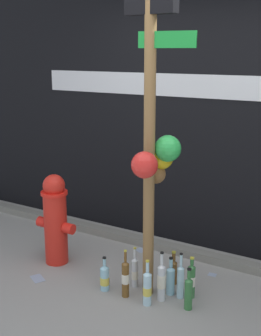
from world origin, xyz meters
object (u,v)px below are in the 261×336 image
(bottle_3, at_px, (189,292))
(bottle_7, at_px, (173,271))
(bottle_8, at_px, (161,281))
(memorial_post, at_px, (154,124))
(bottle_9, at_px, (171,279))
(bottle_5, at_px, (180,280))
(bottle_4, at_px, (191,280))
(bottle_0, at_px, (125,278))
(bottle_6, at_px, (135,272))
(bottle_1, at_px, (105,278))
(fire_hydrant, at_px, (55,219))
(bottle_2, at_px, (147,288))

(bottle_3, xyz_separation_m, bottle_7, (-0.28, 0.30, -0.02))
(bottle_7, relative_size, bottle_8, 0.72)
(memorial_post, relative_size, bottle_9, 7.79)
(bottle_5, xyz_separation_m, bottle_8, (-0.12, -0.12, 0.02))
(bottle_4, xyz_separation_m, bottle_8, (-0.19, -0.17, 0.02))
(bottle_4, relative_size, bottle_9, 1.08)
(memorial_post, relative_size, bottle_0, 6.23)
(bottle_6, bearing_deg, bottle_7, 38.59)
(bottle_6, relative_size, bottle_9, 1.09)
(bottle_1, height_order, bottle_9, bottle_9)
(fire_hydrant, relative_size, bottle_3, 2.49)
(memorial_post, relative_size, bottle_2, 6.71)
(bottle_1, bearing_deg, bottle_9, 24.38)
(bottle_3, relative_size, bottle_5, 0.88)
(fire_hydrant, height_order, bottle_0, fire_hydrant)
(bottle_5, xyz_separation_m, bottle_6, (-0.42, -0.04, -0.02))
(bottle_8, bearing_deg, bottle_5, 45.17)
(bottle_2, distance_m, bottle_8, 0.14)
(bottle_5, height_order, bottle_7, bottle_5)
(bottle_2, xyz_separation_m, bottle_8, (0.07, 0.12, 0.02))
(bottle_4, bearing_deg, bottle_1, -158.17)
(bottle_6, bearing_deg, bottle_0, -84.52)
(bottle_0, distance_m, bottle_3, 0.54)
(bottle_1, xyz_separation_m, bottle_5, (0.61, 0.22, 0.04))
(memorial_post, bearing_deg, bottle_9, 24.48)
(memorial_post, height_order, bottle_1, memorial_post)
(bottle_1, distance_m, bottle_6, 0.27)
(bottle_0, distance_m, bottle_7, 0.47)
(bottle_1, xyz_separation_m, bottle_7, (0.46, 0.40, 0.01))
(memorial_post, distance_m, bottle_6, 1.33)
(bottle_1, distance_m, bottle_4, 0.74)
(bottle_0, relative_size, bottle_4, 1.16)
(bottle_4, relative_size, bottle_8, 0.84)
(bottle_2, relative_size, bottle_3, 1.10)
(bottle_2, relative_size, bottle_4, 1.08)
(bottle_1, relative_size, bottle_6, 0.84)
(memorial_post, bearing_deg, bottle_0, -134.50)
(memorial_post, relative_size, bottle_5, 6.53)
(bottle_9, bearing_deg, bottle_7, 108.07)
(memorial_post, distance_m, bottle_9, 1.33)
(bottle_2, relative_size, bottle_7, 1.27)
(bottle_3, xyz_separation_m, bottle_5, (-0.13, 0.13, 0.01))
(bottle_0, distance_m, bottle_9, 0.38)
(bottle_4, bearing_deg, bottle_7, 150.79)
(bottle_5, bearing_deg, bottle_7, 130.30)
(fire_hydrant, xyz_separation_m, bottle_5, (1.32, 0.02, -0.29))
(memorial_post, height_order, bottle_5, memorial_post)
(bottle_3, height_order, bottle_4, bottle_4)
(fire_hydrant, distance_m, bottle_2, 1.19)
(bottle_0, xyz_separation_m, bottle_7, (0.25, 0.40, -0.04))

